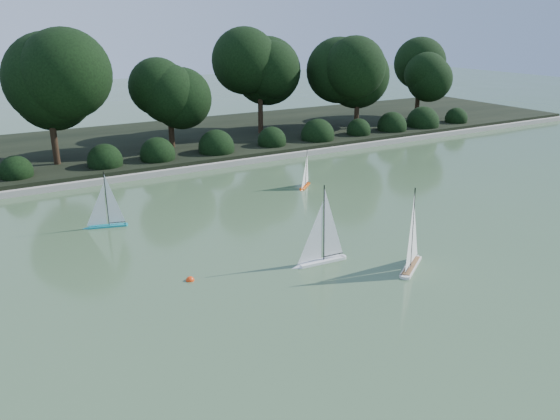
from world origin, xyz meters
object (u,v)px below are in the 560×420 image
Objects in this scene: sailboat_white_b at (413,253)px; sailboat_teal at (103,218)px; sailboat_white_a at (318,251)px; race_buoy at (190,280)px; sailboat_orange at (304,181)px.

sailboat_teal is at bearing 132.13° from sailboat_white_b.
sailboat_white_a reaches higher than race_buoy.
sailboat_orange is 0.83× the size of sailboat_teal.
sailboat_orange is at bearing 60.26° from sailboat_white_a.
sailboat_teal is at bearing -176.51° from sailboat_orange.
sailboat_white_a is 2.58m from race_buoy.
sailboat_orange is 6.52m from race_buoy.
sailboat_orange is 7.54× the size of race_buoy.
sailboat_orange is (1.07, 5.64, -0.09)m from sailboat_white_b.
sailboat_white_b is 1.48× the size of sailboat_orange.
sailboat_teal is (-5.85, -0.36, 0.04)m from sailboat_orange.
sailboat_teal reaches higher than race_buoy.
sailboat_white_b is 7.13m from sailboat_teal.
sailboat_white_b is at bearing -100.76° from sailboat_orange.
sailboat_teal is at bearing 127.37° from sailboat_white_a.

